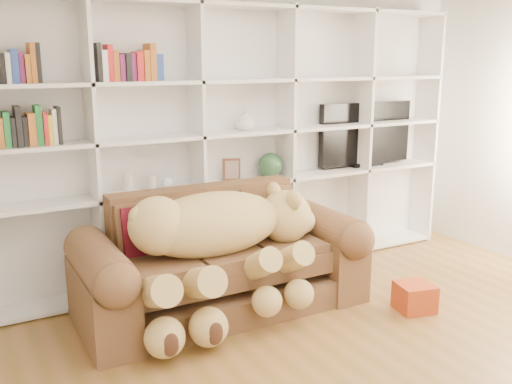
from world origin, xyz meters
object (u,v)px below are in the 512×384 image
tv (365,135)px  sofa (221,266)px  teddy_bear (219,239)px  gift_box (415,297)px

tv → sofa: bearing=-160.8°
sofa → tv: tv is taller
teddy_bear → tv: size_ratio=1.50×
sofa → tv: (1.96, 0.68, 0.83)m
gift_box → teddy_bear: bearing=157.2°
sofa → gift_box: bearing=-30.7°
sofa → tv: 2.23m
sofa → teddy_bear: size_ratio=1.35×
sofa → gift_box: sofa is taller
teddy_bear → gift_box: teddy_bear is taller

